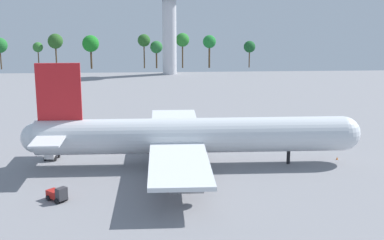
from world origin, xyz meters
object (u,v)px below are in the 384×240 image
(safety_cone_nose, at_px, (337,158))
(control_tower, at_px, (169,23))
(cargo_airplane, at_px, (191,136))
(baggage_tug, at_px, (58,194))
(pushback_tractor, at_px, (52,154))

(safety_cone_nose, height_order, control_tower, control_tower)
(cargo_airplane, height_order, control_tower, control_tower)
(cargo_airplane, distance_m, control_tower, 127.60)
(cargo_airplane, distance_m, baggage_tug, 29.12)
(cargo_airplane, relative_size, safety_cone_nose, 118.94)
(pushback_tractor, distance_m, control_tower, 125.43)
(baggage_tug, relative_size, safety_cone_nose, 6.90)
(cargo_airplane, relative_size, pushback_tractor, 16.79)
(baggage_tug, relative_size, control_tower, 0.11)
(safety_cone_nose, bearing_deg, baggage_tug, -159.55)
(baggage_tug, xyz_separation_m, safety_cone_nose, (52.59, 19.62, -0.86))
(control_tower, bearing_deg, cargo_airplane, -89.04)
(safety_cone_nose, distance_m, control_tower, 130.33)
(pushback_tractor, bearing_deg, baggage_tug, -76.83)
(cargo_airplane, height_order, safety_cone_nose, cargo_airplane)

